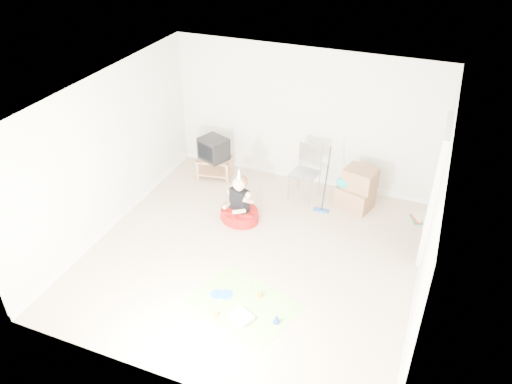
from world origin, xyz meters
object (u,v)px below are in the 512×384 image
at_px(crt_tv, 214,149).
at_px(seated_woman, 240,209).
at_px(folding_chair, 304,173).
at_px(birthday_cake, 242,317).
at_px(cardboard_boxes, 356,189).
at_px(tv_stand, 215,166).

relative_size(crt_tv, seated_woman, 0.50).
bearing_deg(crt_tv, folding_chair, 20.83).
distance_m(crt_tv, birthday_cake, 3.84).
height_order(cardboard_boxes, birthday_cake, cardboard_boxes).
bearing_deg(cardboard_boxes, seated_woman, -147.36).
relative_size(tv_stand, cardboard_boxes, 0.92).
bearing_deg(seated_woman, crt_tv, 131.87).
distance_m(seated_woman, birthday_cake, 2.32).
distance_m(folding_chair, birthday_cake, 3.24).
relative_size(seated_woman, birthday_cake, 2.83).
relative_size(tv_stand, birthday_cake, 2.01).
distance_m(crt_tv, folding_chair, 1.84).
relative_size(tv_stand, folding_chair, 0.69).
xyz_separation_m(cardboard_boxes, seated_woman, (-1.76, -1.13, -0.15)).
height_order(crt_tv, cardboard_boxes, crt_tv).
bearing_deg(crt_tv, birthday_cake, -36.52).
xyz_separation_m(crt_tv, cardboard_boxes, (2.78, -0.02, -0.25)).
xyz_separation_m(tv_stand, birthday_cake, (1.96, -3.26, -0.20)).
xyz_separation_m(seated_woman, birthday_cake, (0.93, -2.11, -0.18)).
relative_size(cardboard_boxes, birthday_cake, 2.17).
distance_m(cardboard_boxes, seated_woman, 2.09).
height_order(folding_chair, seated_woman, folding_chair).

